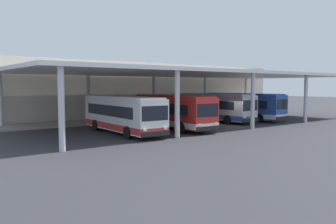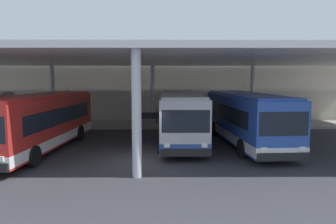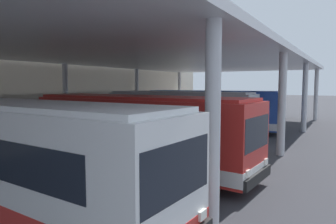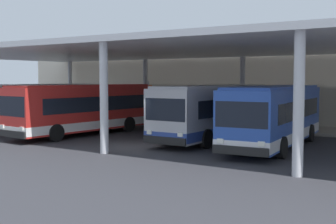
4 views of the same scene
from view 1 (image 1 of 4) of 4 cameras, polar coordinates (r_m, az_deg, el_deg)
ground_plane at (r=35.41m, az=10.53°, el=-2.34°), size 200.00×200.00×0.00m
platform_kerb at (r=44.02m, az=-1.00°, el=-0.86°), size 42.00×4.50×0.18m
station_building_facade at (r=46.49m, az=-3.43°, el=3.69°), size 48.00×1.60×7.11m
canopy_shelter at (r=39.06m, az=4.55°, el=6.11°), size 40.00×17.00×5.55m
bus_nearest_bay at (r=29.84m, az=-7.56°, el=-0.34°), size 3.10×10.65×3.17m
bus_second_bay at (r=32.85m, az=0.68°, el=0.12°), size 3.26×10.68×3.17m
bus_middle_bay at (r=40.00m, az=7.58°, el=0.84°), size 2.75×10.54×3.17m
bus_far_bay at (r=42.38m, az=12.16°, el=0.97°), size 3.31×10.69×3.17m
bench_waiting at (r=43.85m, az=-1.36°, el=-0.13°), size 1.80×0.45×0.92m
trash_bin at (r=45.86m, az=1.39°, el=0.09°), size 0.52×0.52×0.98m
banner_sign at (r=39.32m, az=-8.58°, el=1.24°), size 0.70×0.12×3.20m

